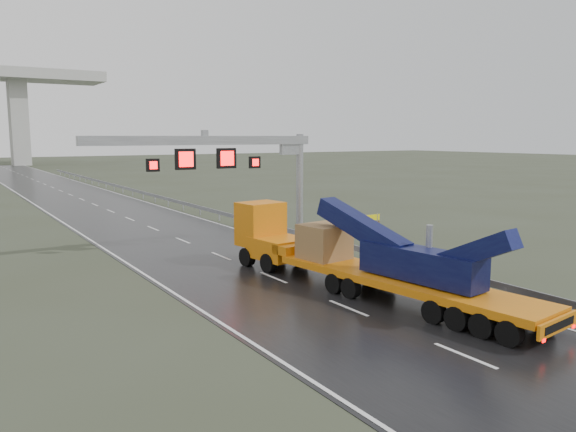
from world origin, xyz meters
TOP-DOWN VIEW (x-y plane):
  - ground at (0.00, 0.00)m, footprint 400.00×400.00m
  - road at (0.00, 40.00)m, footprint 11.00×200.00m
  - guardrail at (6.10, 30.00)m, footprint 0.20×140.00m
  - sign_gantry at (2.10, 17.99)m, footprint 14.90×1.20m
  - heavy_haul_truck at (1.96, 7.09)m, footprint 4.65×17.80m
  - exit_sign_pair at (9.00, 13.01)m, footprint 1.30×0.08m
  - striped_barrier at (7.69, 17.50)m, footprint 0.74×0.49m

SIDE VIEW (x-z plane):
  - ground at x=0.00m, z-range 0.00..0.00m
  - road at x=0.00m, z-range 0.00..0.02m
  - striped_barrier at x=7.69m, z-range 0.00..1.15m
  - guardrail at x=6.10m, z-range 0.00..1.40m
  - exit_sign_pair at x=9.00m, z-range 0.44..2.67m
  - heavy_haul_truck at x=1.96m, z-range -0.47..3.68m
  - sign_gantry at x=2.10m, z-range 1.90..9.33m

